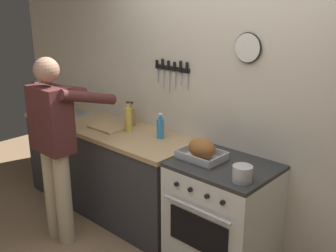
{
  "coord_description": "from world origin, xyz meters",
  "views": [
    {
      "loc": [
        1.8,
        -1.37,
        2.11
      ],
      "look_at": [
        -0.24,
        0.85,
        1.14
      ],
      "focal_mm": 42.84,
      "sensor_mm": 36.0,
      "label": 1
    }
  ],
  "objects_px": {
    "person_cook": "(55,140)",
    "roasting_pan": "(202,150)",
    "saucepan": "(242,174)",
    "stove": "(222,217)",
    "bottle_cooking_oil": "(128,119)",
    "cutting_board": "(108,127)",
    "bottle_dish_soap": "(160,128)",
    "bottle_vinegar": "(132,116)"
  },
  "relations": [
    {
      "from": "person_cook",
      "to": "roasting_pan",
      "type": "relative_size",
      "value": 4.72
    },
    {
      "from": "saucepan",
      "to": "stove",
      "type": "bearing_deg",
      "value": 147.63
    },
    {
      "from": "saucepan",
      "to": "bottle_cooking_oil",
      "type": "relative_size",
      "value": 0.48
    },
    {
      "from": "cutting_board",
      "to": "roasting_pan",
      "type": "bearing_deg",
      "value": -0.06
    },
    {
      "from": "roasting_pan",
      "to": "bottle_dish_soap",
      "type": "distance_m",
      "value": 0.6
    },
    {
      "from": "person_cook",
      "to": "bottle_cooking_oil",
      "type": "relative_size",
      "value": 5.73
    },
    {
      "from": "person_cook",
      "to": "cutting_board",
      "type": "relative_size",
      "value": 4.61
    },
    {
      "from": "stove",
      "to": "person_cook",
      "type": "bearing_deg",
      "value": -153.82
    },
    {
      "from": "person_cook",
      "to": "roasting_pan",
      "type": "xyz_separation_m",
      "value": [
        1.11,
        0.6,
        0.02
      ]
    },
    {
      "from": "person_cook",
      "to": "saucepan",
      "type": "distance_m",
      "value": 1.63
    },
    {
      "from": "bottle_vinegar",
      "to": "saucepan",
      "type": "bearing_deg",
      "value": -13.11
    },
    {
      "from": "saucepan",
      "to": "bottle_cooking_oil",
      "type": "bearing_deg",
      "value": 171.66
    },
    {
      "from": "bottle_cooking_oil",
      "to": "bottle_dish_soap",
      "type": "height_order",
      "value": "bottle_cooking_oil"
    },
    {
      "from": "bottle_cooking_oil",
      "to": "bottle_vinegar",
      "type": "relative_size",
      "value": 1.2
    },
    {
      "from": "stove",
      "to": "roasting_pan",
      "type": "relative_size",
      "value": 2.56
    },
    {
      "from": "person_cook",
      "to": "roasting_pan",
      "type": "height_order",
      "value": "person_cook"
    },
    {
      "from": "roasting_pan",
      "to": "bottle_cooking_oil",
      "type": "relative_size",
      "value": 1.22
    },
    {
      "from": "stove",
      "to": "cutting_board",
      "type": "bearing_deg",
      "value": -178.46
    },
    {
      "from": "cutting_board",
      "to": "stove",
      "type": "bearing_deg",
      "value": 1.54
    },
    {
      "from": "bottle_vinegar",
      "to": "person_cook",
      "type": "bearing_deg",
      "value": -94.82
    },
    {
      "from": "roasting_pan",
      "to": "person_cook",
      "type": "bearing_deg",
      "value": -151.42
    },
    {
      "from": "person_cook",
      "to": "bottle_dish_soap",
      "type": "distance_m",
      "value": 0.92
    },
    {
      "from": "bottle_vinegar",
      "to": "bottle_dish_soap",
      "type": "distance_m",
      "value": 0.46
    },
    {
      "from": "cutting_board",
      "to": "saucepan",
      "type": "bearing_deg",
      "value": -4.5
    },
    {
      "from": "bottle_dish_soap",
      "to": "roasting_pan",
      "type": "bearing_deg",
      "value": -14.19
    },
    {
      "from": "stove",
      "to": "person_cook",
      "type": "height_order",
      "value": "person_cook"
    },
    {
      "from": "stove",
      "to": "person_cook",
      "type": "distance_m",
      "value": 1.54
    },
    {
      "from": "stove",
      "to": "saucepan",
      "type": "bearing_deg",
      "value": -32.37
    },
    {
      "from": "bottle_cooking_oil",
      "to": "bottle_vinegar",
      "type": "bearing_deg",
      "value": 126.08
    },
    {
      "from": "stove",
      "to": "bottle_dish_soap",
      "type": "height_order",
      "value": "bottle_dish_soap"
    },
    {
      "from": "saucepan",
      "to": "bottle_cooking_oil",
      "type": "xyz_separation_m",
      "value": [
        -1.39,
        0.2,
        0.06
      ]
    },
    {
      "from": "person_cook",
      "to": "bottle_cooking_oil",
      "type": "height_order",
      "value": "person_cook"
    },
    {
      "from": "bottle_cooking_oil",
      "to": "person_cook",
      "type": "bearing_deg",
      "value": -104.35
    },
    {
      "from": "roasting_pan",
      "to": "bottle_dish_soap",
      "type": "height_order",
      "value": "bottle_dish_soap"
    },
    {
      "from": "roasting_pan",
      "to": "bottle_dish_soap",
      "type": "bearing_deg",
      "value": 165.81
    },
    {
      "from": "cutting_board",
      "to": "bottle_cooking_oil",
      "type": "relative_size",
      "value": 1.24
    },
    {
      "from": "bottle_dish_soap",
      "to": "saucepan",
      "type": "bearing_deg",
      "value": -14.73
    },
    {
      "from": "person_cook",
      "to": "cutting_board",
      "type": "distance_m",
      "value": 0.61
    },
    {
      "from": "roasting_pan",
      "to": "cutting_board",
      "type": "height_order",
      "value": "roasting_pan"
    },
    {
      "from": "stove",
      "to": "bottle_vinegar",
      "type": "xyz_separation_m",
      "value": [
        -1.24,
        0.19,
        0.55
      ]
    },
    {
      "from": "person_cook",
      "to": "bottle_cooking_oil",
      "type": "xyz_separation_m",
      "value": [
        0.17,
        0.68,
        0.07
      ]
    },
    {
      "from": "person_cook",
      "to": "bottle_vinegar",
      "type": "xyz_separation_m",
      "value": [
        0.07,
        0.83,
        0.05
      ]
    }
  ]
}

